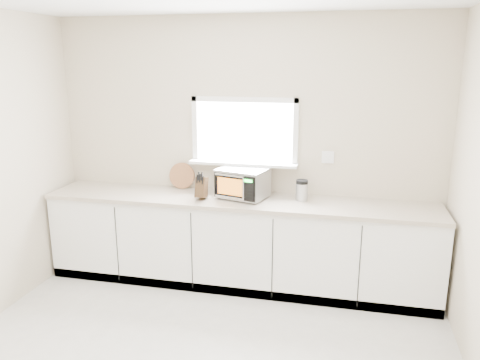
% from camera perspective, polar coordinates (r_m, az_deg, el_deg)
% --- Properties ---
extents(back_wall, '(4.00, 0.17, 2.70)m').
position_cam_1_polar(back_wall, '(4.84, 0.58, 3.76)').
color(back_wall, beige).
rests_on(back_wall, ground).
extents(cabinets, '(3.92, 0.60, 0.88)m').
position_cam_1_polar(cabinets, '(4.82, -0.21, -7.73)').
color(cabinets, white).
rests_on(cabinets, ground).
extents(countertop, '(3.92, 0.64, 0.04)m').
position_cam_1_polar(countertop, '(4.66, -0.24, -2.53)').
color(countertop, '#B7AC96').
rests_on(countertop, cabinets).
extents(microwave, '(0.54, 0.47, 0.30)m').
position_cam_1_polar(microwave, '(4.65, 0.34, -0.33)').
color(microwave, black).
rests_on(microwave, countertop).
extents(knife_block, '(0.09, 0.20, 0.28)m').
position_cam_1_polar(knife_block, '(4.63, -4.71, -0.86)').
color(knife_block, '#422C17').
rests_on(knife_block, countertop).
extents(cutting_board, '(0.28, 0.07, 0.28)m').
position_cam_1_polar(cutting_board, '(5.04, -7.10, 0.53)').
color(cutting_board, olive).
rests_on(cutting_board, countertop).
extents(coffee_grinder, '(0.13, 0.13, 0.21)m').
position_cam_1_polar(coffee_grinder, '(4.62, 7.54, -1.22)').
color(coffee_grinder, '#B1B4B8').
rests_on(coffee_grinder, countertop).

